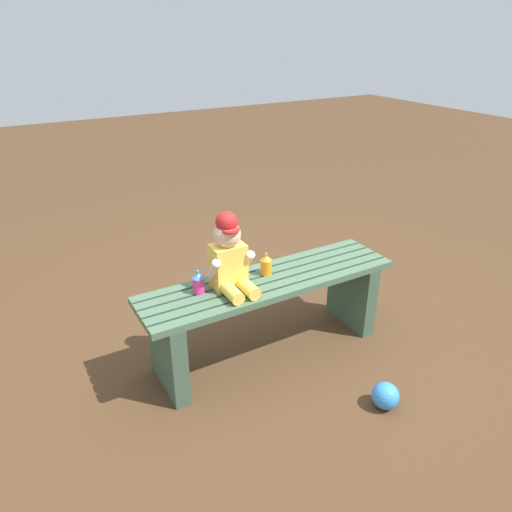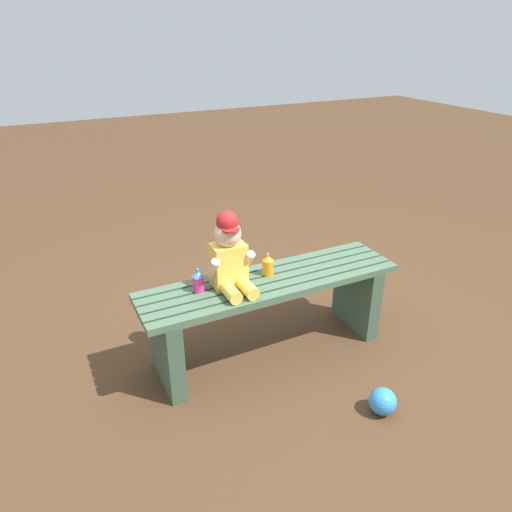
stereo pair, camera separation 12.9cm
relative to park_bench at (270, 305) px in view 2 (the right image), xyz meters
The scene contains 6 objects.
ground_plane 0.31m from the park_bench, 90.00° to the left, with size 16.00×16.00×0.00m, color #4C331E.
park_bench is the anchor object (origin of this frame).
child_figure 0.41m from the park_bench, behind, with size 0.23×0.27×0.40m.
sippy_cup_left 0.45m from the park_bench, behind, with size 0.06×0.06×0.12m.
sippy_cup_right 0.23m from the park_bench, 80.44° to the left, with size 0.06×0.06×0.12m.
toy_ball 0.75m from the park_bench, 68.23° to the right, with size 0.13×0.13×0.13m, color #338CE5.
Camera 2 is at (-1.04, -1.93, 1.69)m, focal length 33.17 mm.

